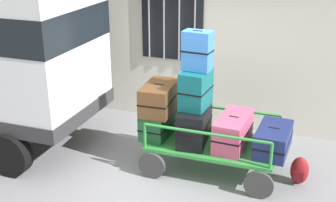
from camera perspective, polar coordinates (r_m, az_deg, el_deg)
name	(u,v)px	position (r m, az deg, el deg)	size (l,w,h in m)	color
ground_plane	(164,178)	(6.99, -0.50, -9.82)	(40.00, 40.00, 0.00)	gray
luggage_cart	(213,148)	(7.07, 5.78, -6.00)	(2.06, 1.18, 0.48)	#2D8438
cart_railing	(214,123)	(6.88, 5.91, -2.86)	(1.93, 1.05, 0.41)	#2D8438
suitcase_left_bottom	(159,123)	(7.18, -1.16, -2.85)	(0.44, 0.80, 0.40)	#194C28
suitcase_left_middle	(159,98)	(7.03, -1.14, 0.39)	(0.50, 0.83, 0.46)	brown
suitcase_midleft_bottom	(195,124)	(6.95, 3.42, -3.02)	(0.48, 0.90, 0.56)	black
suitcase_midleft_middle	(196,89)	(6.75, 3.59, 1.51)	(0.42, 0.59, 0.59)	#0F5960
suitcase_midleft_top	(197,51)	(6.59, 3.77, 6.44)	(0.45, 0.31, 0.60)	#3372C6
suitcase_center_bottom	(233,131)	(6.86, 8.33, -3.87)	(0.48, 0.92, 0.49)	#CC4C72
suitcase_midright_bottom	(273,140)	(6.83, 13.32, -4.84)	(0.51, 0.87, 0.39)	navy
backpack	(299,171)	(7.03, 16.48, -8.55)	(0.27, 0.22, 0.44)	maroon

